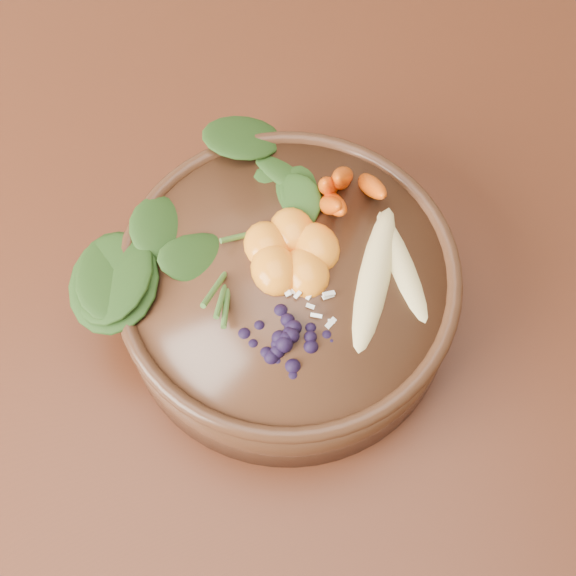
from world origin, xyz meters
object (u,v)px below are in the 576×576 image
stoneware_bowl (288,293)px  carrot_cluster (354,169)px  dining_table (218,321)px  blueberry_pile (289,329)px  banana_halves (390,263)px  kale_heap (237,196)px  mandarin_cluster (291,244)px

stoneware_bowl → carrot_cluster: (0.08, 0.06, 0.08)m
dining_table → carrot_cluster: (0.14, 0.01, 0.21)m
stoneware_bowl → blueberry_pile: bearing=-106.4°
stoneware_bowl → carrot_cluster: carrot_cluster is taller
banana_halves → kale_heap: bearing=156.5°
dining_table → blueberry_pile: size_ratio=11.60×
stoneware_bowl → kale_heap: kale_heap is taller
stoneware_bowl → carrot_cluster: size_ratio=3.62×
banana_halves → blueberry_pile: blueberry_pile is taller
blueberry_pile → carrot_cluster: bearing=51.2°
stoneware_bowl → banana_halves: 0.10m
kale_heap → mandarin_cluster: size_ratio=2.07×
kale_heap → blueberry_pile: 0.13m
kale_heap → mandarin_cluster: kale_heap is taller
banana_halves → stoneware_bowl: bearing=-177.3°
dining_table → stoneware_bowl: stoneware_bowl is taller
banana_halves → mandarin_cluster: mandarin_cluster is taller
dining_table → blueberry_pile: blueberry_pile is taller
dining_table → kale_heap: 0.20m
dining_table → blueberry_pile: (0.04, -0.11, 0.19)m
carrot_cluster → mandarin_cluster: (-0.07, -0.04, -0.02)m
dining_table → kale_heap: size_ratio=8.18×
kale_heap → carrot_cluster: size_ratio=2.37×
kale_heap → dining_table: bearing=-151.3°
carrot_cluster → mandarin_cluster: size_ratio=0.87×
kale_heap → stoneware_bowl: bearing=-72.4°
kale_heap → banana_halves: kale_heap is taller
dining_table → carrot_cluster: 0.26m
mandarin_cluster → carrot_cluster: bearing=31.0°
stoneware_bowl → banana_halves: banana_halves is taller
dining_table → banana_halves: bearing=-28.0°
carrot_cluster → stoneware_bowl: bearing=-123.7°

